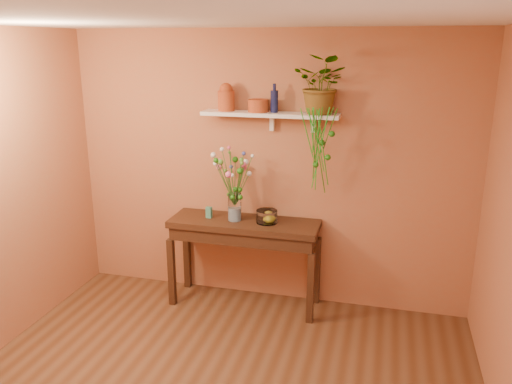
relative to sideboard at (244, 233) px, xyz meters
name	(u,v)px	position (x,y,z in m)	size (l,w,h in m)	color
room	(194,243)	(0.17, -1.74, 0.59)	(4.04, 4.04, 2.70)	brown
sideboard	(244,233)	(0.00, 0.00, 0.00)	(1.47, 0.47, 0.89)	#3E2515
wall_shelf	(271,115)	(0.23, 0.13, 1.15)	(1.30, 0.24, 0.19)	white
terracotta_jug	(226,98)	(-0.21, 0.13, 1.30)	(0.17, 0.17, 0.26)	#B1391F
terracotta_pot	(258,106)	(0.11, 0.12, 1.24)	(0.19, 0.19, 0.12)	#B1391F
blue_bottle	(274,101)	(0.26, 0.13, 1.28)	(0.08, 0.08, 0.27)	#11163D
spider_plant	(322,85)	(0.70, 0.13, 1.44)	(0.48, 0.41, 0.53)	#226613
plant_fronds	(321,146)	(0.73, -0.03, 0.92)	(0.32, 0.38, 0.81)	#226613
glass_vase	(235,209)	(-0.10, 0.00, 0.24)	(0.13, 0.13, 0.27)	white
bouquet	(234,172)	(-0.10, -0.01, 0.62)	(0.39, 0.50, 0.56)	#386B28
glass_bowl	(267,217)	(0.23, 0.00, 0.19)	(0.21, 0.21, 0.12)	white
lemon	(268,218)	(0.24, 0.02, 0.17)	(0.08, 0.08, 0.08)	yellow
carton	(209,212)	(-0.36, 0.00, 0.19)	(0.06, 0.04, 0.11)	#2E657C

